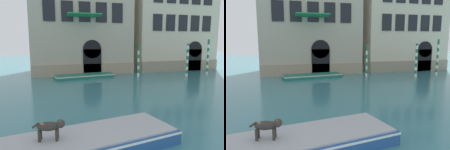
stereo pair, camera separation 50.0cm
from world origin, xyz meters
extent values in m
cube|color=#B2A893|center=(0.35, 24.44, 8.19)|extent=(11.02, 6.00, 16.38)
cube|color=tan|center=(0.35, 21.39, 0.61)|extent=(11.02, 0.16, 1.22)
cube|color=black|center=(1.07, 21.38, 1.38)|extent=(1.95, 0.14, 2.76)
cylinder|color=black|center=(1.07, 21.38, 2.76)|extent=(1.95, 0.14, 1.95)
cube|color=black|center=(-3.18, 21.40, 6.57)|extent=(1.17, 0.10, 2.04)
cube|color=black|center=(-1.42, 21.40, 6.57)|extent=(1.17, 0.10, 2.04)
cube|color=black|center=(0.35, 21.40, 6.57)|extent=(1.17, 0.10, 2.04)
cube|color=black|center=(2.11, 21.40, 6.57)|extent=(1.17, 0.10, 2.04)
cube|color=black|center=(3.87, 21.40, 6.57)|extent=(1.17, 0.10, 2.04)
cube|color=#1E8C51|center=(0.18, 20.74, 6.19)|extent=(3.38, 1.40, 0.29)
cube|color=gray|center=(12.06, 21.39, 0.64)|extent=(10.43, 0.16, 1.28)
cube|color=black|center=(13.92, 21.38, 1.31)|extent=(1.91, 0.14, 2.62)
cylinder|color=black|center=(13.92, 21.38, 2.62)|extent=(1.91, 0.14, 1.91)
cube|color=black|center=(8.72, 21.40, 5.72)|extent=(1.15, 0.10, 1.86)
cube|color=black|center=(10.39, 21.40, 5.72)|extent=(1.15, 0.10, 1.86)
cube|color=black|center=(12.06, 21.40, 5.72)|extent=(1.15, 0.10, 1.86)
cube|color=black|center=(13.73, 21.40, 5.72)|extent=(1.15, 0.10, 1.86)
cube|color=black|center=(15.40, 21.40, 5.72)|extent=(1.15, 0.10, 1.86)
cube|color=#234C8C|center=(-2.60, 5.31, 0.25)|extent=(6.88, 3.30, 0.50)
cube|color=white|center=(-2.60, 5.31, 0.44)|extent=(6.91, 3.34, 0.08)
cube|color=#9EA3A8|center=(-2.60, 5.31, 0.53)|extent=(6.65, 3.09, 0.06)
cylinder|color=#332D28|center=(-3.37, 5.31, 0.74)|extent=(0.09, 0.09, 0.37)
cylinder|color=#332D28|center=(-3.41, 5.11, 0.74)|extent=(0.09, 0.09, 0.37)
cylinder|color=#332D28|center=(-3.89, 5.40, 0.74)|extent=(0.09, 0.09, 0.37)
cylinder|color=#332D28|center=(-3.92, 5.20, 0.74)|extent=(0.09, 0.09, 0.37)
ellipsoid|color=#332D28|center=(-3.65, 5.26, 1.01)|extent=(0.73, 0.40, 0.29)
ellipsoid|color=brown|center=(-3.75, 5.27, 1.09)|extent=(0.33, 0.25, 0.10)
sphere|color=#332D28|center=(-3.27, 5.19, 1.07)|extent=(0.27, 0.27, 0.27)
cone|color=brown|center=(-3.26, 5.27, 1.17)|extent=(0.08, 0.08, 0.11)
cone|color=brown|center=(-3.29, 5.12, 1.17)|extent=(0.08, 0.08, 0.11)
cylinder|color=#332D28|center=(-4.02, 5.32, 1.05)|extent=(0.25, 0.10, 0.20)
cube|color=#1E6651|center=(-0.08, 19.73, 0.18)|extent=(5.95, 2.56, 0.36)
cube|color=white|center=(-0.08, 19.73, 0.30)|extent=(5.98, 2.60, 0.08)
cube|color=#B2B7BC|center=(-0.08, 19.73, 0.16)|extent=(3.32, 1.77, 0.32)
cylinder|color=white|center=(12.93, 17.91, 0.18)|extent=(0.22, 0.22, 0.36)
cylinder|color=#1E7247|center=(12.93, 17.91, 0.54)|extent=(0.22, 0.22, 0.36)
cylinder|color=white|center=(12.93, 17.91, 0.90)|extent=(0.22, 0.22, 0.36)
cylinder|color=#1E7247|center=(12.93, 17.91, 1.27)|extent=(0.22, 0.22, 0.36)
cylinder|color=white|center=(12.93, 17.91, 1.63)|extent=(0.22, 0.22, 0.36)
cylinder|color=#1E7247|center=(12.93, 17.91, 1.99)|extent=(0.22, 0.22, 0.36)
cylinder|color=white|center=(12.93, 17.91, 2.35)|extent=(0.22, 0.22, 0.36)
cylinder|color=#1E7247|center=(12.93, 17.91, 2.71)|extent=(0.22, 0.22, 0.36)
cylinder|color=white|center=(12.93, 17.91, 3.07)|extent=(0.22, 0.22, 0.36)
cylinder|color=#1E7247|center=(12.93, 17.91, 3.44)|extent=(0.22, 0.22, 0.36)
sphere|color=#1E7247|center=(12.93, 17.91, 3.71)|extent=(0.23, 0.23, 0.23)
cylinder|color=white|center=(10.03, 17.41, 0.18)|extent=(0.23, 0.23, 0.35)
cylinder|color=#1E7247|center=(10.03, 17.41, 0.53)|extent=(0.23, 0.23, 0.35)
cylinder|color=white|center=(10.03, 17.41, 0.88)|extent=(0.23, 0.23, 0.35)
cylinder|color=#1E7247|center=(10.03, 17.41, 1.24)|extent=(0.23, 0.23, 0.35)
cylinder|color=white|center=(10.03, 17.41, 1.59)|extent=(0.23, 0.23, 0.35)
cylinder|color=#1E7247|center=(10.03, 17.41, 1.94)|extent=(0.23, 0.23, 0.35)
cylinder|color=white|center=(10.03, 17.41, 2.29)|extent=(0.23, 0.23, 0.35)
cylinder|color=#1E7247|center=(10.03, 17.41, 2.65)|extent=(0.23, 0.23, 0.35)
cylinder|color=white|center=(10.03, 17.41, 3.00)|extent=(0.23, 0.23, 0.35)
sphere|color=#1E7247|center=(10.03, 17.41, 3.28)|extent=(0.24, 0.24, 0.24)
cylinder|color=white|center=(5.33, 18.91, 0.19)|extent=(0.21, 0.21, 0.38)
cylinder|color=#1E7247|center=(5.33, 18.91, 0.57)|extent=(0.21, 0.21, 0.38)
cylinder|color=white|center=(5.33, 18.91, 0.95)|extent=(0.21, 0.21, 0.38)
cylinder|color=#1E7247|center=(5.33, 18.91, 1.32)|extent=(0.21, 0.21, 0.38)
cylinder|color=white|center=(5.33, 18.91, 1.70)|extent=(0.21, 0.21, 0.38)
cylinder|color=#1E7247|center=(5.33, 18.91, 2.08)|extent=(0.21, 0.21, 0.38)
cylinder|color=white|center=(5.33, 18.91, 2.46)|extent=(0.21, 0.21, 0.38)
cylinder|color=#1E7247|center=(5.33, 18.91, 2.84)|extent=(0.21, 0.21, 0.38)
sphere|color=#1E7247|center=(5.33, 18.91, 3.12)|extent=(0.22, 0.22, 0.22)
camera|label=1|loc=(-3.60, -1.47, 3.62)|focal=35.00mm
camera|label=2|loc=(-3.12, -1.61, 3.62)|focal=35.00mm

